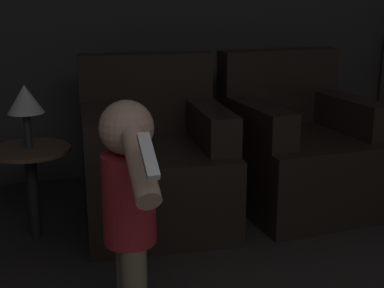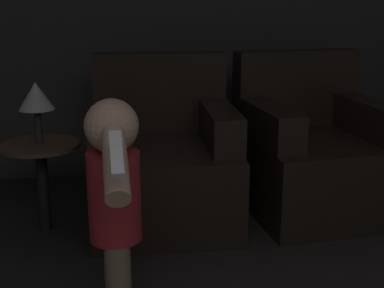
# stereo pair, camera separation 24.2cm
# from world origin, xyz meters

# --- Properties ---
(armchair_left) EXTENTS (0.81, 0.86, 0.90)m
(armchair_left) POSITION_xyz_m (0.02, 3.64, 0.32)
(armchair_left) COLOR black
(armchair_left) RESTS_ON ground_plane
(armchair_right) EXTENTS (0.82, 0.86, 0.90)m
(armchair_right) POSITION_xyz_m (0.89, 3.64, 0.32)
(armchair_right) COLOR black
(armchair_right) RESTS_ON ground_plane
(person_toddler) EXTENTS (0.19, 0.60, 0.87)m
(person_toddler) POSITION_xyz_m (-0.28, 2.65, 0.52)
(person_toddler) COLOR brown
(person_toddler) RESTS_ON ground_plane
(side_table) EXTENTS (0.41, 0.41, 0.48)m
(side_table) POSITION_xyz_m (-0.63, 3.59, 0.39)
(side_table) COLOR black
(side_table) RESTS_ON ground_plane
(lamp) EXTENTS (0.18, 0.18, 0.32)m
(lamp) POSITION_xyz_m (-0.63, 3.59, 0.72)
(lamp) COLOR #262626
(lamp) RESTS_ON side_table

